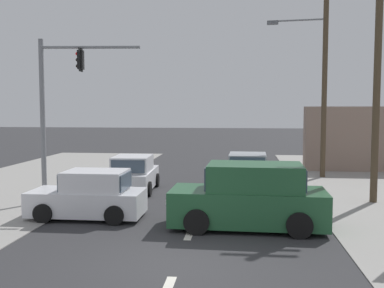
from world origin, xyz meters
name	(u,v)px	position (x,y,z in m)	size (l,w,h in m)	color
ground_plane	(178,264)	(0.00, 0.00, 0.00)	(140.00, 140.00, 0.00)	#303033
lane_dash_mid	(192,228)	(0.00, 3.00, 0.00)	(0.20, 2.40, 0.01)	silver
lane_dash_far	(205,195)	(0.00, 8.00, 0.00)	(0.20, 2.40, 0.01)	silver
utility_pole_midground_right	(378,64)	(6.33, 7.30, 5.09)	(1.80, 0.26, 9.71)	#4C3D2B
utility_pole_background_right	(323,61)	(5.45, 13.41, 5.87)	(3.78, 0.62, 10.99)	#4C3D2B
traffic_signal_mast	(57,99)	(-5.28, 6.03, 3.83)	(3.68, 0.47, 6.00)	slate
suv_oncoming_near	(250,198)	(1.68, 3.25, 0.88)	(4.58, 2.15, 1.90)	#235633
hatchback_oncoming_mid	(134,175)	(-3.06, 8.56, 0.70)	(1.90, 3.70, 1.53)	silver
hatchback_crossing_left	(90,196)	(-3.38, 3.91, 0.70)	(3.64, 1.78, 1.53)	silver
sedan_receding_far	(247,174)	(1.71, 9.45, 0.70)	(1.97, 4.28, 1.56)	#A3A8AD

